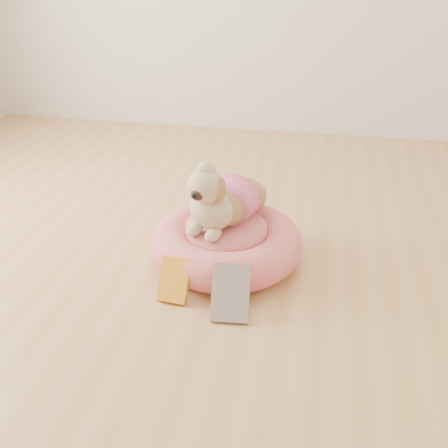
% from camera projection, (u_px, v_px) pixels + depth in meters
% --- Properties ---
extents(floor, '(4.50, 4.50, 0.00)m').
position_uv_depth(floor, '(139.00, 299.00, 1.96)').
color(floor, tan).
rests_on(floor, ground).
extents(pet_bed, '(0.67, 0.67, 0.17)m').
position_uv_depth(pet_bed, '(226.00, 243.00, 2.19)').
color(pet_bed, '#F35F77').
rests_on(pet_bed, floor).
extents(dog, '(0.44, 0.53, 0.33)m').
position_uv_depth(dog, '(223.00, 188.00, 2.09)').
color(dog, brown).
rests_on(dog, pet_bed).
extents(book_yellow, '(0.13, 0.13, 0.16)m').
position_uv_depth(book_yellow, '(175.00, 280.00, 1.94)').
color(book_yellow, yellow).
rests_on(book_yellow, floor).
extents(book_white, '(0.15, 0.15, 0.19)m').
position_uv_depth(book_white, '(231.00, 293.00, 1.84)').
color(book_white, white).
rests_on(book_white, floor).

